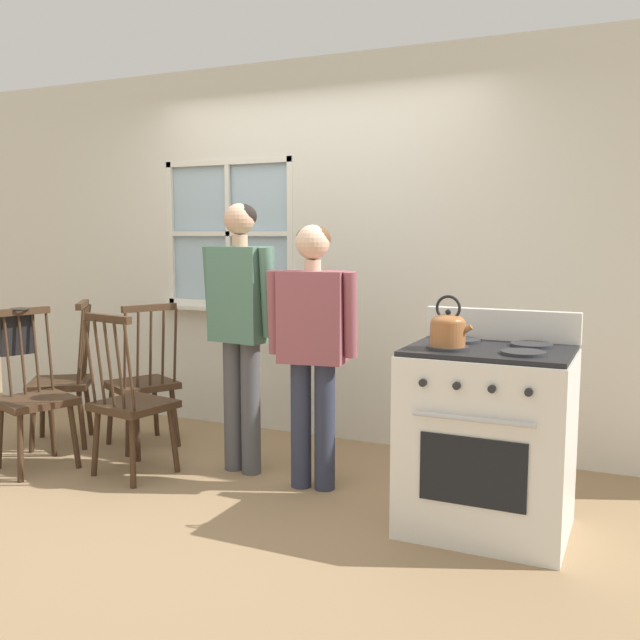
# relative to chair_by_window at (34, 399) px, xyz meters

# --- Properties ---
(ground_plane) EXTENTS (16.00, 16.00, 0.00)m
(ground_plane) POSITION_rel_chair_by_window_xyz_m (1.30, 0.03, -0.44)
(ground_plane) COLOR #937551
(wall_back) EXTENTS (6.40, 0.16, 2.70)m
(wall_back) POSITION_rel_chair_by_window_xyz_m (1.34, 1.43, 0.90)
(wall_back) COLOR silver
(wall_back) RESTS_ON ground_plane
(chair_by_window) EXTENTS (0.52, 0.53, 1.01)m
(chair_by_window) POSITION_rel_chair_by_window_xyz_m (0.00, 0.00, 0.00)
(chair_by_window) COLOR #3D2819
(chair_by_window) RESTS_ON ground_plane
(chair_near_wall) EXTENTS (0.49, 0.47, 1.01)m
(chair_near_wall) POSITION_rel_chair_by_window_xyz_m (0.65, 0.14, 0.00)
(chair_near_wall) COLOR #3D2819
(chair_near_wall) RESTS_ON ground_plane
(chair_center_cluster) EXTENTS (0.57, 0.57, 1.01)m
(chair_center_cluster) POSITION_rel_chair_by_window_xyz_m (-0.22, 0.48, 0.00)
(chair_center_cluster) COLOR #3D2819
(chair_center_cluster) RESTS_ON ground_plane
(chair_near_stove) EXTENTS (0.55, 0.56, 1.01)m
(chair_near_stove) POSITION_rel_chair_by_window_xyz_m (0.33, 0.65, 0.00)
(chair_near_stove) COLOR #3D2819
(chair_near_stove) RESTS_ON ground_plane
(person_elderly_left) EXTENTS (0.52, 0.26, 1.66)m
(person_elderly_left) POSITION_rel_chair_by_window_xyz_m (1.23, 0.49, 0.55)
(person_elderly_left) COLOR #4C4C51
(person_elderly_left) RESTS_ON ground_plane
(person_teen_center) EXTENTS (0.54, 0.26, 1.53)m
(person_teen_center) POSITION_rel_chair_by_window_xyz_m (1.75, 0.41, 0.47)
(person_teen_center) COLOR #2D3347
(person_teen_center) RESTS_ON ground_plane
(stove) EXTENTS (0.79, 0.68, 1.08)m
(stove) POSITION_rel_chair_by_window_xyz_m (2.79, 0.25, 0.03)
(stove) COLOR white
(stove) RESTS_ON ground_plane
(kettle) EXTENTS (0.21, 0.17, 0.25)m
(kettle) POSITION_rel_chair_by_window_xyz_m (2.61, 0.12, 0.58)
(kettle) COLOR #A86638
(kettle) RESTS_ON stove
(potted_plant) EXTENTS (0.11, 0.11, 0.33)m
(potted_plant) POSITION_rel_chair_by_window_xyz_m (0.55, 1.34, 0.58)
(potted_plant) COLOR #935B3D
(potted_plant) RESTS_ON wall_back
(handbag) EXTENTS (0.24, 0.24, 0.31)m
(handbag) POSITION_rel_chair_by_window_xyz_m (-0.22, 0.08, 0.39)
(handbag) COLOR black
(handbag) RESTS_ON chair_by_window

